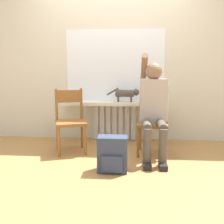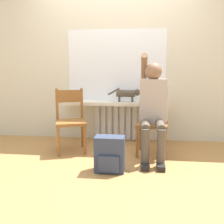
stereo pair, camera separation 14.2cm
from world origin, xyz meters
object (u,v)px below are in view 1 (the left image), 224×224
at_px(chair_left, 70,120).
at_px(cat, 127,93).
at_px(backpack, 113,154).
at_px(chair_right, 153,121).
at_px(person, 154,106).

relative_size(chair_left, cat, 1.74).
height_order(cat, backpack, cat).
height_order(chair_left, backpack, chair_left).
bearing_deg(chair_right, cat, 131.56).
bearing_deg(cat, backpack, -96.05).
height_order(chair_right, cat, chair_right).
distance_m(chair_right, cat, 0.70).
height_order(chair_right, person, person).
height_order(chair_right, backpack, chair_right).
xyz_separation_m(chair_left, cat, (0.75, 0.51, 0.32)).
distance_m(chair_right, person, 0.26).
relative_size(chair_right, backpack, 2.17).
relative_size(chair_left, backpack, 2.17).
bearing_deg(person, chair_left, 173.99).
xyz_separation_m(person, cat, (-0.35, 0.62, 0.09)).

